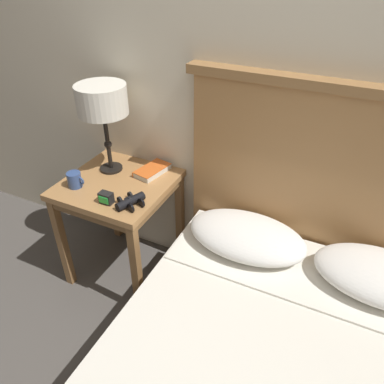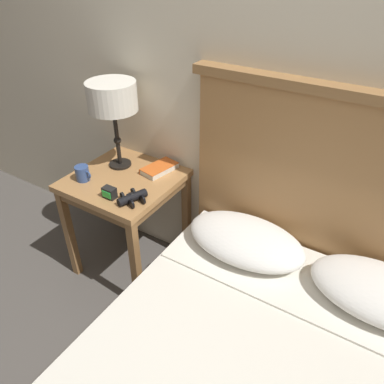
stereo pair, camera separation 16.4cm
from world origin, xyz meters
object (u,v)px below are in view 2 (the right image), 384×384
table_lamp (112,99)px  binoculars_pair (132,198)px  nightstand (125,190)px  alarm_clock (109,193)px  book_on_nightstand (159,168)px  coffee_mug (83,173)px

table_lamp → binoculars_pair: 0.55m
nightstand → alarm_clock: alarm_clock is taller
alarm_clock → nightstand: bearing=110.3°
book_on_nightstand → alarm_clock: size_ratio=3.27×
book_on_nightstand → binoculars_pair: (0.07, -0.32, 0.01)m
binoculars_pair → coffee_mug: bearing=177.5°
coffee_mug → alarm_clock: 0.25m
nightstand → binoculars_pair: 0.27m
nightstand → coffee_mug: 0.26m
nightstand → alarm_clock: size_ratio=9.56×
book_on_nightstand → alarm_clock: alarm_clock is taller
table_lamp → coffee_mug: 0.44m
table_lamp → alarm_clock: (0.18, -0.29, -0.38)m
table_lamp → nightstand: bearing=-41.3°
binoculars_pair → alarm_clock: size_ratio=2.35×
binoculars_pair → coffee_mug: (-0.37, 0.02, 0.02)m
book_on_nightstand → alarm_clock: bearing=-99.1°
book_on_nightstand → coffee_mug: size_ratio=2.22×
book_on_nightstand → coffee_mug: (-0.30, -0.31, 0.03)m
book_on_nightstand → alarm_clock: (-0.06, -0.36, 0.01)m
alarm_clock → book_on_nightstand: bearing=80.9°
table_lamp → book_on_nightstand: 0.46m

